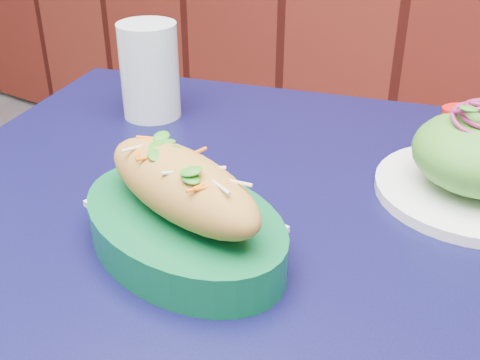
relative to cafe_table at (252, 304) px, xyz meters
The scene contains 4 objects.
cafe_table is the anchor object (origin of this frame).
banh_mi_basket 0.15m from the cafe_table, 128.12° to the right, with size 0.26×0.20×0.11m.
salad_plate 0.29m from the cafe_table, 51.28° to the left, with size 0.21×0.21×0.11m.
water_glass 0.36m from the cafe_table, 147.98° to the left, with size 0.08×0.08×0.13m, color silver.
Camera 1 is at (0.55, 1.30, 1.09)m, focal length 45.00 mm.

